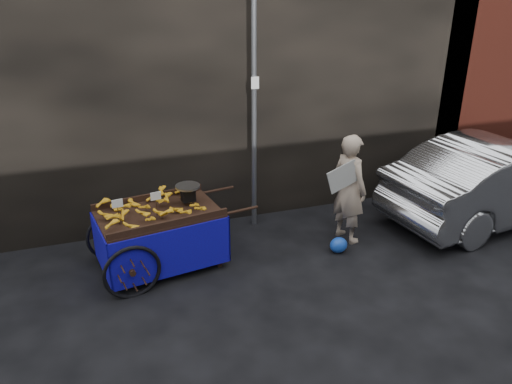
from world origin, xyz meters
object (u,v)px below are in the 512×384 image
object	(u,v)px
plastic_bag	(339,245)
vendor	(349,189)
banana_cart	(155,219)
parked_car	(502,179)

from	to	relation	value
plastic_bag	vendor	bearing A→B (deg)	48.60
banana_cart	parked_car	world-z (taller)	parked_car
banana_cart	plastic_bag	world-z (taller)	banana_cart
vendor	parked_car	xyz separation A→B (m)	(2.86, -0.10, -0.16)
vendor	parked_car	size ratio (longest dim) A/B	0.41
banana_cart	vendor	distance (m)	2.97
banana_cart	vendor	bearing A→B (deg)	-11.14
vendor	plastic_bag	distance (m)	0.89
banana_cart	parked_car	distance (m)	5.83
banana_cart	vendor	xyz separation A→B (m)	(2.97, -0.11, 0.10)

